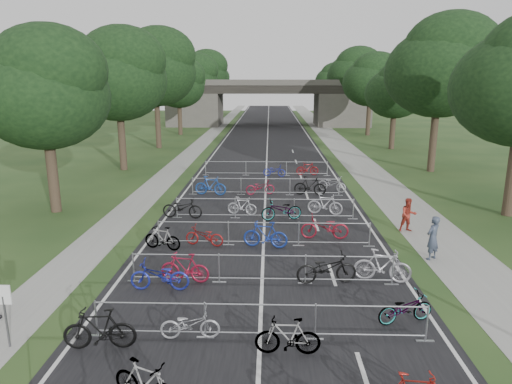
# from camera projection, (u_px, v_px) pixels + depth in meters

# --- Properties ---
(road) EXTENTS (11.00, 140.00, 0.01)m
(road) POSITION_uv_depth(u_px,v_px,m) (268.00, 137.00, 57.82)
(road) COLOR black
(road) RESTS_ON ground
(sidewalk_right) EXTENTS (3.00, 140.00, 0.01)m
(sidewalk_right) POSITION_uv_depth(u_px,v_px,m) (331.00, 137.00, 57.59)
(sidewalk_right) COLOR gray
(sidewalk_right) RESTS_ON ground
(sidewalk_left) EXTENTS (2.00, 140.00, 0.01)m
(sidewalk_left) POSITION_uv_depth(u_px,v_px,m) (209.00, 136.00, 58.03)
(sidewalk_left) COLOR gray
(sidewalk_left) RESTS_ON ground
(lane_markings) EXTENTS (0.12, 140.00, 0.00)m
(lane_markings) POSITION_uv_depth(u_px,v_px,m) (268.00, 137.00, 57.82)
(lane_markings) COLOR silver
(lane_markings) RESTS_ON ground
(overpass_bridge) EXTENTS (31.00, 8.00, 7.05)m
(overpass_bridge) POSITION_uv_depth(u_px,v_px,m) (268.00, 103.00, 71.53)
(overpass_bridge) COLOR #4B4842
(overpass_bridge) RESTS_ON ground
(park_sign) EXTENTS (0.45, 0.06, 1.83)m
(park_sign) POSITION_uv_depth(u_px,v_px,m) (4.00, 304.00, 12.11)
(park_sign) COLOR #4C4C51
(park_sign) RESTS_ON ground
(tree_left_0) EXTENTS (6.72, 6.72, 10.25)m
(tree_left_0) POSITION_uv_depth(u_px,v_px,m) (45.00, 91.00, 23.53)
(tree_left_0) COLOR #33261C
(tree_left_0) RESTS_ON ground
(tree_left_1) EXTENTS (7.56, 7.56, 11.53)m
(tree_left_1) POSITION_uv_depth(u_px,v_px,m) (119.00, 76.00, 34.97)
(tree_left_1) COLOR #33261C
(tree_left_1) RESTS_ON ground
(tree_right_1) EXTENTS (8.18, 8.18, 12.47)m
(tree_right_1) POSITION_uv_depth(u_px,v_px,m) (442.00, 68.00, 34.13)
(tree_right_1) COLOR #33261C
(tree_right_1) RESTS_ON ground
(tree_left_2) EXTENTS (8.40, 8.40, 12.81)m
(tree_left_2) POSITION_uv_depth(u_px,v_px,m) (156.00, 69.00, 46.42)
(tree_left_2) COLOR #33261C
(tree_left_2) RESTS_ON ground
(tree_right_2) EXTENTS (6.16, 6.16, 9.39)m
(tree_right_2) POSITION_uv_depth(u_px,v_px,m) (397.00, 91.00, 46.24)
(tree_right_2) COLOR #33261C
(tree_right_2) RESTS_ON ground
(tree_left_3) EXTENTS (6.72, 6.72, 10.25)m
(tree_left_3) POSITION_uv_depth(u_px,v_px,m) (179.00, 84.00, 58.46)
(tree_left_3) COLOR #33261C
(tree_left_3) RESTS_ON ground
(tree_right_3) EXTENTS (7.17, 7.17, 10.93)m
(tree_right_3) POSITION_uv_depth(u_px,v_px,m) (372.00, 81.00, 57.65)
(tree_right_3) COLOR #33261C
(tree_right_3) RESTS_ON ground
(tree_left_4) EXTENTS (7.56, 7.56, 11.53)m
(tree_left_4) POSITION_uv_depth(u_px,v_px,m) (194.00, 78.00, 69.90)
(tree_left_4) COLOR #33261C
(tree_left_4) RESTS_ON ground
(tree_right_4) EXTENTS (8.18, 8.18, 12.47)m
(tree_right_4) POSITION_uv_depth(u_px,v_px,m) (355.00, 74.00, 69.06)
(tree_right_4) COLOR #33261C
(tree_right_4) RESTS_ON ground
(tree_left_5) EXTENTS (8.40, 8.40, 12.81)m
(tree_left_5) POSITION_uv_depth(u_px,v_px,m) (205.00, 73.00, 81.35)
(tree_left_5) COLOR #33261C
(tree_left_5) RESTS_ON ground
(tree_right_5) EXTENTS (6.16, 6.16, 9.39)m
(tree_right_5) POSITION_uv_depth(u_px,v_px,m) (342.00, 86.00, 81.17)
(tree_right_5) COLOR #33261C
(tree_right_5) RESTS_ON ground
(tree_left_6) EXTENTS (6.72, 6.72, 10.25)m
(tree_left_6) POSITION_uv_depth(u_px,v_px,m) (213.00, 82.00, 93.39)
(tree_left_6) COLOR #33261C
(tree_left_6) RESTS_ON ground
(tree_right_6) EXTENTS (7.17, 7.17, 10.93)m
(tree_right_6) POSITION_uv_depth(u_px,v_px,m) (333.00, 80.00, 92.58)
(tree_right_6) COLOR #33261C
(tree_right_6) RESTS_ON ground
(barrier_row_1) EXTENTS (9.70, 0.08, 1.10)m
(barrier_row_1) POSITION_uv_depth(u_px,v_px,m) (260.00, 321.00, 12.67)
(barrier_row_1) COLOR #A8ABB1
(barrier_row_1) RESTS_ON ground
(barrier_row_2) EXTENTS (9.70, 0.08, 1.10)m
(barrier_row_2) POSITION_uv_depth(u_px,v_px,m) (262.00, 269.00, 16.16)
(barrier_row_2) COLOR #A8ABB1
(barrier_row_2) RESTS_ON ground
(barrier_row_3) EXTENTS (9.70, 0.08, 1.10)m
(barrier_row_3) POSITION_uv_depth(u_px,v_px,m) (264.00, 234.00, 19.85)
(barrier_row_3) COLOR #A8ABB1
(barrier_row_3) RESTS_ON ground
(barrier_row_4) EXTENTS (9.70, 0.08, 1.10)m
(barrier_row_4) POSITION_uv_depth(u_px,v_px,m) (265.00, 208.00, 23.73)
(barrier_row_4) COLOR #A8ABB1
(barrier_row_4) RESTS_ON ground
(barrier_row_5) EXTENTS (9.70, 0.08, 1.10)m
(barrier_row_5) POSITION_uv_depth(u_px,v_px,m) (265.00, 187.00, 28.58)
(barrier_row_5) COLOR #A8ABB1
(barrier_row_5) RESTS_ON ground
(barrier_row_6) EXTENTS (9.70, 0.08, 1.10)m
(barrier_row_6) POSITION_uv_depth(u_px,v_px,m) (266.00, 168.00, 34.40)
(barrier_row_6) COLOR #A8ABB1
(barrier_row_6) RESTS_ON ground
(bike_1) EXTENTS (1.79, 1.15, 1.04)m
(bike_1) POSITION_uv_depth(u_px,v_px,m) (145.00, 383.00, 10.14)
(bike_1) COLOR #A8ABB1
(bike_1) RESTS_ON ground
(bike_4) EXTENTS (1.99, 0.70, 1.17)m
(bike_4) POSITION_uv_depth(u_px,v_px,m) (99.00, 329.00, 12.18)
(bike_4) COLOR black
(bike_4) RESTS_ON ground
(bike_5) EXTENTS (1.71, 0.70, 0.88)m
(bike_5) POSITION_uv_depth(u_px,v_px,m) (190.00, 324.00, 12.71)
(bike_5) COLOR #95969C
(bike_5) RESTS_ON ground
(bike_6) EXTENTS (1.74, 0.52, 1.04)m
(bike_6) POSITION_uv_depth(u_px,v_px,m) (288.00, 337.00, 11.95)
(bike_6) COLOR #A8ABB1
(bike_6) RESTS_ON ground
(bike_7) EXTENTS (1.88, 1.11, 0.93)m
(bike_7) POSITION_uv_depth(u_px,v_px,m) (405.00, 308.00, 13.54)
(bike_7) COLOR #A8ABB1
(bike_7) RESTS_ON ground
(bike_8) EXTENTS (2.04, 0.72, 1.07)m
(bike_8) POSITION_uv_depth(u_px,v_px,m) (160.00, 276.00, 15.61)
(bike_8) COLOR #1B2498
(bike_8) RESTS_ON ground
(bike_9) EXTENTS (1.87, 0.80, 1.09)m
(bike_9) POSITION_uv_depth(u_px,v_px,m) (185.00, 268.00, 16.27)
(bike_9) COLOR maroon
(bike_9) RESTS_ON ground
(bike_10) EXTENTS (2.23, 1.01, 1.13)m
(bike_10) POSITION_uv_depth(u_px,v_px,m) (327.00, 268.00, 16.16)
(bike_10) COLOR black
(bike_10) RESTS_ON ground
(bike_11) EXTENTS (2.11, 0.97, 1.22)m
(bike_11) POSITION_uv_depth(u_px,v_px,m) (383.00, 266.00, 16.26)
(bike_11) COLOR #A3A1A8
(bike_11) RESTS_ON ground
(bike_12) EXTENTS (1.76, 0.95, 1.02)m
(bike_12) POSITION_uv_depth(u_px,v_px,m) (162.00, 238.00, 19.39)
(bike_12) COLOR #A8ABB1
(bike_12) RESTS_ON ground
(bike_13) EXTENTS (1.79, 0.92, 0.90)m
(bike_13) POSITION_uv_depth(u_px,v_px,m) (204.00, 236.00, 19.84)
(bike_13) COLOR maroon
(bike_13) RESTS_ON ground
(bike_14) EXTENTS (2.01, 0.87, 1.17)m
(bike_14) POSITION_uv_depth(u_px,v_px,m) (265.00, 235.00, 19.61)
(bike_14) COLOR #1B3596
(bike_14) RESTS_ON ground
(bike_15) EXTENTS (2.18, 0.83, 1.13)m
(bike_15) POSITION_uv_depth(u_px,v_px,m) (325.00, 227.00, 20.66)
(bike_15) COLOR maroon
(bike_15) RESTS_ON ground
(bike_16) EXTENTS (2.18, 0.96, 1.11)m
(bike_16) POSITION_uv_depth(u_px,v_px,m) (182.00, 208.00, 23.81)
(bike_16) COLOR black
(bike_16) RESTS_ON ground
(bike_17) EXTENTS (1.70, 0.83, 0.98)m
(bike_17) POSITION_uv_depth(u_px,v_px,m) (242.00, 206.00, 24.39)
(bike_17) COLOR #ACADB4
(bike_17) RESTS_ON ground
(bike_18) EXTENTS (2.22, 1.16, 1.11)m
(bike_18) POSITION_uv_depth(u_px,v_px,m) (282.00, 210.00, 23.43)
(bike_18) COLOR #A8ABB1
(bike_18) RESTS_ON ground
(bike_19) EXTENTS (1.97, 1.04, 1.14)m
(bike_19) POSITION_uv_depth(u_px,v_px,m) (325.00, 204.00, 24.43)
(bike_19) COLOR #A5A5AD
(bike_19) RESTS_ON ground
(bike_20) EXTENTS (2.08, 0.90, 1.21)m
(bike_20) POSITION_uv_depth(u_px,v_px,m) (210.00, 186.00, 28.53)
(bike_20) COLOR #1C469A
(bike_20) RESTS_ON ground
(bike_21) EXTENTS (1.92, 0.96, 0.96)m
(bike_21) POSITION_uv_depth(u_px,v_px,m) (260.00, 187.00, 28.70)
(bike_21) COLOR maroon
(bike_21) RESTS_ON ground
(bike_22) EXTENTS (2.07, 0.89, 1.20)m
(bike_22) POSITION_uv_depth(u_px,v_px,m) (310.00, 186.00, 28.51)
(bike_22) COLOR black
(bike_22) RESTS_ON ground
(bike_23) EXTENTS (2.01, 1.58, 1.02)m
(bike_23) POSITION_uv_depth(u_px,v_px,m) (332.00, 184.00, 29.48)
(bike_23) COLOR #9D9EA4
(bike_23) RESTS_ON ground
(bike_26) EXTENTS (1.77, 0.92, 0.88)m
(bike_26) POSITION_uv_depth(u_px,v_px,m) (274.00, 171.00, 34.07)
(bike_26) COLOR #1B2597
(bike_26) RESTS_ON ground
(bike_27) EXTENTS (1.68, 0.48, 1.01)m
(bike_27) POSITION_uv_depth(u_px,v_px,m) (307.00, 169.00, 34.52)
(bike_27) COLOR maroon
(bike_27) RESTS_ON ground
(pedestrian_a) EXTENTS (0.79, 0.75, 1.81)m
(pedestrian_a) POSITION_uv_depth(u_px,v_px,m) (433.00, 238.00, 18.24)
(pedestrian_a) COLOR #363F51
(pedestrian_a) RESTS_ON ground
(pedestrian_b) EXTENTS (0.85, 0.70, 1.62)m
(pedestrian_b) POSITION_uv_depth(u_px,v_px,m) (408.00, 215.00, 21.64)
(pedestrian_b) COLOR #9E2F22
(pedestrian_b) RESTS_ON ground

